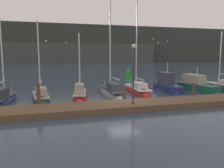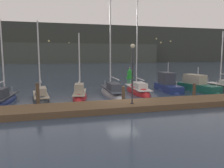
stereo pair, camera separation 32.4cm
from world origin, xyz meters
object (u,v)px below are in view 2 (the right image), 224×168
object	(u,v)px
dock_lamppost	(132,65)
motorboat_berth_7	(168,87)
sailboat_berth_6	(138,92)
sailboat_berth_5	(112,93)
motorboat_berth_8	(197,88)
sailboat_berth_9	(223,89)
sailboat_berth_2	(3,100)
sailboat_berth_3	(41,99)
sailboat_berth_4	(80,97)
channel_buoy	(130,74)

from	to	relation	value
dock_lamppost	motorboat_berth_7	bearing A→B (deg)	45.90
sailboat_berth_6	sailboat_berth_5	bearing A→B (deg)	-169.99
motorboat_berth_8	sailboat_berth_5	bearing A→B (deg)	179.66
motorboat_berth_8	dock_lamppost	size ratio (longest dim) A/B	1.35
motorboat_berth_7	sailboat_berth_9	xyz separation A→B (m)	(6.49, -1.23, -0.28)
sailboat_berth_2	sailboat_berth_3	distance (m)	3.14
sailboat_berth_3	sailboat_berth_4	xyz separation A→B (m)	(3.54, -0.06, 0.03)
sailboat_berth_5	motorboat_berth_8	world-z (taller)	sailboat_berth_5
sailboat_berth_2	motorboat_berth_8	world-z (taller)	sailboat_berth_2
dock_lamppost	sailboat_berth_2	bearing A→B (deg)	151.76
sailboat_berth_5	sailboat_berth_9	distance (m)	13.32
motorboat_berth_8	sailboat_berth_4	bearing A→B (deg)	-175.97
sailboat_berth_4	motorboat_berth_7	bearing A→B (deg)	9.81
sailboat_berth_4	motorboat_berth_8	distance (m)	13.66
sailboat_berth_3	sailboat_berth_5	distance (m)	7.03
sailboat_berth_6	dock_lamppost	world-z (taller)	sailboat_berth_6
motorboat_berth_7	motorboat_berth_8	bearing A→B (deg)	-13.53
sailboat_berth_2	sailboat_berth_6	world-z (taller)	sailboat_berth_6
sailboat_berth_4	motorboat_berth_8	bearing A→B (deg)	4.03
motorboat_berth_7	sailboat_berth_3	bearing A→B (deg)	-172.93
sailboat_berth_4	sailboat_berth_6	distance (m)	6.70
sailboat_berth_5	motorboat_berth_7	bearing A→B (deg)	6.29
dock_lamppost	motorboat_berth_8	bearing A→B (deg)	31.59
channel_buoy	sailboat_berth_2	bearing A→B (deg)	-137.88
sailboat_berth_2	channel_buoy	distance (m)	23.14
motorboat_berth_8	channel_buoy	bearing A→B (deg)	102.18
motorboat_berth_7	channel_buoy	bearing A→B (deg)	89.01
sailboat_berth_5	channel_buoy	bearing A→B (deg)	64.01
sailboat_berth_6	sailboat_berth_9	xyz separation A→B (m)	(10.22, -1.02, 0.00)
sailboat_berth_3	sailboat_berth_9	world-z (taller)	sailboat_berth_3
sailboat_berth_6	motorboat_berth_7	distance (m)	3.74
sailboat_berth_2	sailboat_berth_5	size ratio (longest dim) A/B	0.70
sailboat_berth_4	sailboat_berth_6	bearing A→B (deg)	13.50
motorboat_berth_7	motorboat_berth_8	xyz separation A→B (m)	(3.38, -0.81, -0.07)
motorboat_berth_7	sailboat_berth_6	bearing A→B (deg)	-176.84
motorboat_berth_8	channel_buoy	world-z (taller)	motorboat_berth_8
sailboat_berth_6	sailboat_berth_9	bearing A→B (deg)	-5.71
sailboat_berth_6	sailboat_berth_3	bearing A→B (deg)	-171.49
sailboat_berth_2	dock_lamppost	size ratio (longest dim) A/B	1.75
motorboat_berth_8	sailboat_berth_6	bearing A→B (deg)	175.12
sailboat_berth_3	dock_lamppost	xyz separation A→B (m)	(6.85, -5.44, 3.27)
sailboat_berth_3	motorboat_berth_8	size ratio (longest dim) A/B	1.32
sailboat_berth_3	dock_lamppost	world-z (taller)	sailboat_berth_3
motorboat_berth_8	sailboat_berth_9	world-z (taller)	sailboat_berth_9
sailboat_berth_2	dock_lamppost	xyz separation A→B (m)	(9.99, -5.36, 3.24)
motorboat_berth_7	dock_lamppost	bearing A→B (deg)	-134.10
sailboat_berth_4	motorboat_berth_7	world-z (taller)	sailboat_berth_4
motorboat_berth_7	channel_buoy	world-z (taller)	motorboat_berth_7
sailboat_berth_9	sailboat_berth_4	bearing A→B (deg)	-178.14
sailboat_berth_4	dock_lamppost	size ratio (longest dim) A/B	1.55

